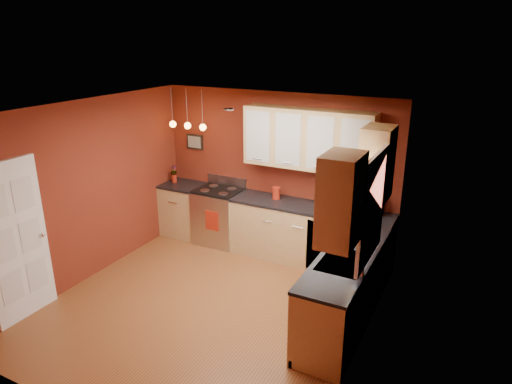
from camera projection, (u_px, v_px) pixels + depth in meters
The scene contains 27 objects.
floor at pixel (208, 306), 6.07m from camera, with size 4.20×4.20×0.00m, color brown.
ceiling at pixel (200, 111), 5.22m from camera, with size 4.00×4.20×0.02m, color white.
wall_back at pixel (276, 173), 7.41m from camera, with size 4.00×0.02×2.60m, color maroon.
wall_front at pixel (69, 299), 3.88m from camera, with size 4.00×0.02×2.60m, color maroon.
wall_left at pixel (87, 192), 6.51m from camera, with size 0.02×4.20×2.60m, color maroon.
wall_right at pixel (365, 249), 4.78m from camera, with size 0.02×4.20×2.60m, color maroon.
base_cabinets_back_left at pixel (184, 210), 8.15m from camera, with size 0.70×0.60×0.90m, color tan.
base_cabinets_back_right at pixel (309, 236), 7.12m from camera, with size 2.54×0.60×0.90m, color tan.
base_cabinets_right at pixel (344, 292), 5.57m from camera, with size 0.60×2.10×0.90m, color tan.
counter_back_left at pixel (183, 185), 7.99m from camera, with size 0.70×0.62×0.04m, color black.
counter_back_right at pixel (310, 208), 6.97m from camera, with size 2.54×0.62×0.04m, color black.
counter_right at pixel (347, 258), 5.42m from camera, with size 0.62×2.10×0.04m, color black.
gas_range at pixel (219, 216), 7.82m from camera, with size 0.76×0.64×1.11m.
dishwasher_front at pixel (326, 248), 6.72m from camera, with size 0.60×0.02×0.80m, color #B8B9BD.
sink at pixel (343, 263), 5.29m from camera, with size 0.50×0.70×0.33m.
window at pixel (372, 205), 4.92m from camera, with size 0.06×1.02×1.22m.
door_left_wall at pixel (16, 242), 5.58m from camera, with size 0.12×0.82×2.05m.
upper_cabinets_back at pixel (308, 139), 6.79m from camera, with size 2.00×0.35×0.90m, color tan.
upper_cabinets_right at pixel (361, 179), 4.92m from camera, with size 0.35×1.95×0.90m, color tan.
wall_picture at pixel (195, 142), 7.95m from camera, with size 0.32×0.03×0.26m, color black.
pendant_lights at pixel (188, 125), 7.51m from camera, with size 0.71×0.11×0.66m.
red_canister at pixel (276, 193), 7.25m from camera, with size 0.13×0.13×0.20m.
red_vase at pixel (174, 178), 8.07m from camera, with size 0.09×0.09×0.14m, color #9E2111.
flowers at pixel (174, 171), 8.02m from camera, with size 0.11×0.11×0.19m, color #9E2111.
coffee_maker at pixel (377, 206), 6.62m from camera, with size 0.20×0.19×0.28m.
soap_pump at pixel (359, 267), 4.94m from camera, with size 0.09×0.10×0.21m, color silver.
dish_towel at pixel (212, 221), 7.51m from camera, with size 0.24×0.02×0.33m, color #9E2111.
Camera 1 is at (2.96, -4.36, 3.44)m, focal length 32.00 mm.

